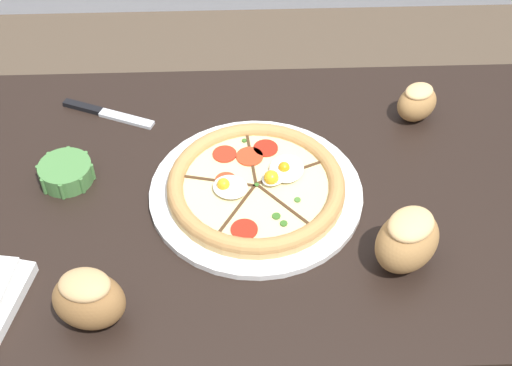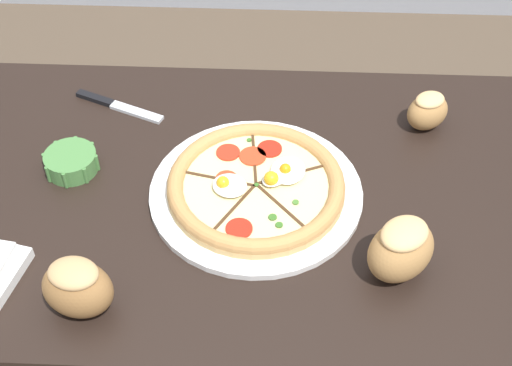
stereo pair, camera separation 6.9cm
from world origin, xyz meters
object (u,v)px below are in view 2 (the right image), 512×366
(bread_piece_near, at_px, (401,249))
(knife_main, at_px, (118,106))
(bread_piece_far, at_px, (77,287))
(dining_table, at_px, (233,237))
(pizza, at_px, (256,187))
(ramekin_bowl, at_px, (71,161))
(bread_piece_mid, at_px, (428,110))

(bread_piece_near, relative_size, knife_main, 0.78)
(bread_piece_far, height_order, knife_main, bread_piece_far)
(dining_table, relative_size, bread_piece_far, 9.93)
(pizza, bearing_deg, ramekin_bowl, 171.42)
(pizza, height_order, bread_piece_near, bread_piece_near)
(pizza, relative_size, ramekin_bowl, 3.68)
(dining_table, xyz_separation_m, bread_piece_far, (-0.21, -0.25, 0.18))
(pizza, distance_m, knife_main, 0.36)
(bread_piece_far, bearing_deg, bread_piece_mid, 37.96)
(pizza, distance_m, ramekin_bowl, 0.34)
(knife_main, bearing_deg, bread_piece_far, -63.17)
(bread_piece_far, relative_size, knife_main, 0.67)
(dining_table, distance_m, knife_main, 0.35)
(pizza, xyz_separation_m, bread_piece_near, (0.23, -0.15, 0.03))
(dining_table, distance_m, bread_piece_far, 0.37)
(pizza, bearing_deg, bread_piece_mid, 31.97)
(dining_table, relative_size, ramekin_bowl, 12.17)
(dining_table, xyz_separation_m, knife_main, (-0.24, 0.22, 0.13))
(dining_table, bearing_deg, pizza, -11.88)
(ramekin_bowl, bearing_deg, bread_piece_near, -20.02)
(dining_table, distance_m, bread_piece_near, 0.36)
(ramekin_bowl, distance_m, bread_piece_near, 0.60)
(knife_main, bearing_deg, bread_piece_near, -13.72)
(pizza, distance_m, bread_piece_near, 0.28)
(pizza, height_order, ramekin_bowl, pizza)
(pizza, relative_size, bread_piece_mid, 3.57)
(ramekin_bowl, xyz_separation_m, bread_piece_far, (0.08, -0.29, 0.03))
(ramekin_bowl, xyz_separation_m, bread_piece_near, (0.56, -0.20, 0.04))
(dining_table, bearing_deg, bread_piece_far, -129.14)
(bread_piece_near, relative_size, bread_piece_far, 1.17)
(ramekin_bowl, bearing_deg, pizza, -8.58)
(bread_piece_near, bearing_deg, pizza, 145.94)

